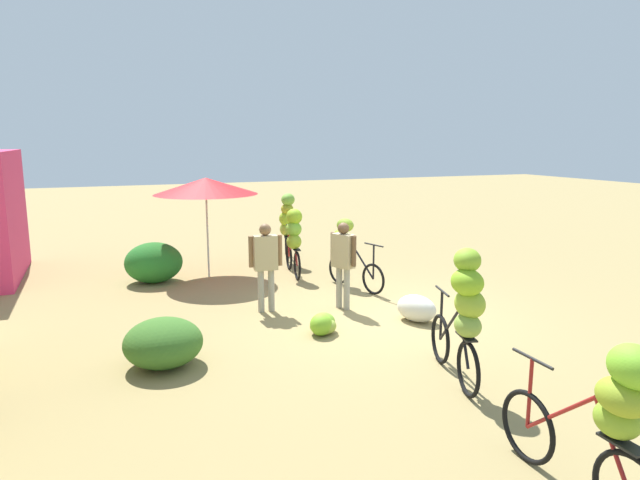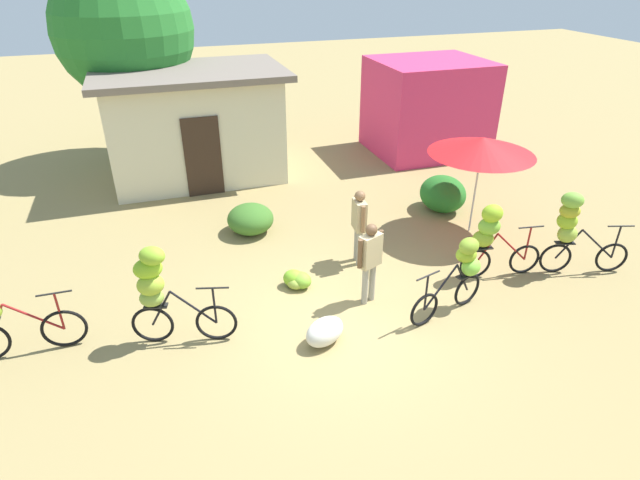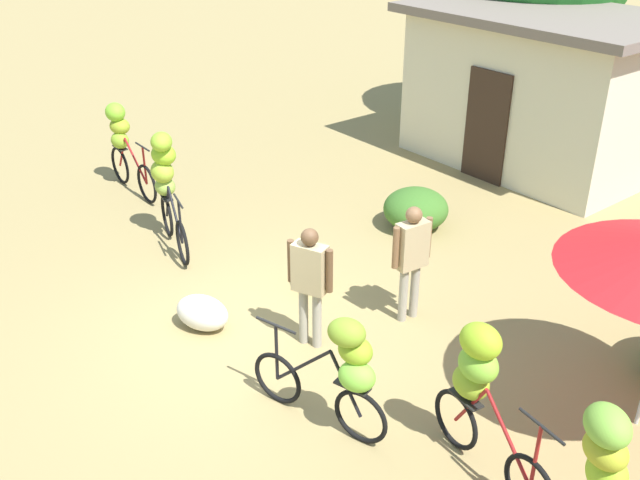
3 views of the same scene
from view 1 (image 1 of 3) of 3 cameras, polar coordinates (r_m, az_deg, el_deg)
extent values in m
plane|color=#94804F|center=(9.57, 5.96, -7.71)|extent=(60.00, 60.00, 0.00)
ellipsoid|color=#396A24|center=(7.69, -15.76, -10.10)|extent=(1.01, 1.03, 0.64)
ellipsoid|color=#246C24|center=(12.08, -16.67, -2.23)|extent=(1.05, 1.18, 0.84)
cylinder|color=beige|center=(12.16, -11.47, 1.04)|extent=(0.04, 0.04, 2.08)
cone|color=red|center=(12.05, -11.63, 5.45)|extent=(2.19, 2.19, 0.35)
torus|color=black|center=(5.73, 20.49, -17.49)|extent=(0.68, 0.06, 0.68)
cylinder|color=maroon|center=(5.04, 27.78, -18.13)|extent=(0.41, 0.04, 0.63)
cylinder|color=maroon|center=(5.37, 23.28, -15.99)|extent=(0.73, 0.05, 0.64)
cylinder|color=black|center=(5.46, 20.93, -11.29)|extent=(0.50, 0.04, 0.03)
cylinder|color=maroon|center=(5.58, 20.71, -14.46)|extent=(0.04, 0.04, 0.66)
cube|color=black|center=(4.97, 28.58, -17.82)|extent=(0.36, 0.15, 0.02)
ellipsoid|color=#80A62A|center=(4.95, 28.17, -15.90)|extent=(0.40, 0.33, 0.29)
ellipsoid|color=#8BA326|center=(4.77, 28.62, -13.92)|extent=(0.41, 0.33, 0.28)
ellipsoid|color=#79BF2B|center=(4.68, 29.53, -11.23)|extent=(0.47, 0.41, 0.32)
torus|color=black|center=(7.69, 12.23, -9.87)|extent=(0.65, 0.22, 0.66)
torus|color=black|center=(6.82, 14.95, -12.66)|extent=(0.65, 0.22, 0.66)
cylinder|color=black|center=(6.86, 14.53, -9.74)|extent=(0.38, 0.14, 0.63)
cylinder|color=black|center=(7.30, 13.13, -8.45)|extent=(0.66, 0.21, 0.64)
cylinder|color=black|center=(7.49, 12.42, -5.13)|extent=(0.49, 0.16, 0.03)
cylinder|color=black|center=(7.58, 12.32, -7.53)|extent=(0.04, 0.04, 0.66)
cube|color=black|center=(6.78, 14.78, -9.54)|extent=(0.38, 0.23, 0.02)
ellipsoid|color=#86A73F|center=(6.69, 14.91, -8.46)|extent=(0.41, 0.35, 0.28)
ellipsoid|color=#95B632|center=(6.65, 15.11, -6.31)|extent=(0.41, 0.33, 0.34)
ellipsoid|color=#88BD24|center=(6.55, 14.85, -4.20)|extent=(0.43, 0.35, 0.31)
ellipsoid|color=#86B62B|center=(6.60, 14.87, -2.01)|extent=(0.49, 0.46, 0.28)
torus|color=black|center=(10.75, 5.48, -4.01)|extent=(0.60, 0.22, 0.61)
torus|color=black|center=(11.49, 1.93, -3.02)|extent=(0.60, 0.22, 0.61)
cylinder|color=black|center=(11.29, 2.53, -1.63)|extent=(0.39, 0.14, 0.65)
cylinder|color=black|center=(10.91, 4.29, -2.06)|extent=(0.68, 0.23, 0.66)
cylinder|color=black|center=(10.60, 5.54, -0.50)|extent=(0.49, 0.17, 0.03)
cylinder|color=black|center=(10.67, 5.51, -2.26)|extent=(0.04, 0.04, 0.67)
cube|color=black|center=(11.34, 2.28, -1.48)|extent=(0.38, 0.24, 0.02)
ellipsoid|color=#7BC43B|center=(11.38, 2.18, -0.60)|extent=(0.46, 0.43, 0.30)
ellipsoid|color=#88AD25|center=(11.24, 2.13, 0.43)|extent=(0.38, 0.31, 0.27)
ellipsoid|color=olive|center=(11.20, 2.60, 1.52)|extent=(0.47, 0.43, 0.27)
torus|color=black|center=(12.75, -3.20, -1.68)|extent=(0.62, 0.14, 0.62)
torus|color=black|center=(11.80, -2.35, -2.65)|extent=(0.62, 0.14, 0.62)
cylinder|color=maroon|center=(11.90, -2.52, -1.03)|extent=(0.38, 0.09, 0.63)
cylinder|color=maroon|center=(12.38, -2.95, -0.59)|extent=(0.67, 0.14, 0.64)
cylinder|color=black|center=(12.63, -3.23, 1.40)|extent=(0.50, 0.10, 0.03)
cylinder|color=maroon|center=(12.69, -3.22, -0.15)|extent=(0.04, 0.04, 0.69)
cube|color=black|center=(11.82, -2.46, -0.95)|extent=(0.38, 0.19, 0.02)
ellipsoid|color=#87A527|center=(11.78, -2.68, -0.16)|extent=(0.46, 0.40, 0.32)
ellipsoid|color=#78B232|center=(11.81, -2.70, 1.14)|extent=(0.46, 0.39, 0.33)
ellipsoid|color=#91BC24|center=(11.78, -2.65, 2.42)|extent=(0.42, 0.35, 0.33)
torus|color=black|center=(14.42, -3.50, -0.28)|extent=(0.61, 0.23, 0.62)
torus|color=black|center=(13.35, -3.36, -1.14)|extent=(0.61, 0.23, 0.62)
cylinder|color=black|center=(13.48, -3.40, 0.30)|extent=(0.41, 0.15, 0.63)
cylinder|color=black|center=(14.02, -3.47, 0.68)|extent=(0.71, 0.25, 0.64)
cylinder|color=black|center=(14.31, -3.53, 2.40)|extent=(0.49, 0.17, 0.03)
cylinder|color=black|center=(14.36, -3.52, 1.05)|extent=(0.04, 0.04, 0.68)
cube|color=black|center=(13.39, -3.39, 0.38)|extent=(0.39, 0.24, 0.02)
ellipsoid|color=#92AC38|center=(13.38, -3.49, 1.14)|extent=(0.40, 0.34, 0.34)
ellipsoid|color=#8AB224|center=(13.28, -3.58, 2.23)|extent=(0.46, 0.44, 0.33)
ellipsoid|color=#9B9F24|center=(13.23, -3.39, 3.20)|extent=(0.45, 0.41, 0.26)
ellipsoid|color=#74AB39|center=(13.19, -3.30, 4.16)|extent=(0.50, 0.47, 0.29)
ellipsoid|color=#79B728|center=(8.56, 0.12, -8.65)|extent=(0.52, 0.50, 0.34)
ellipsoid|color=#94AF3E|center=(8.62, 0.32, -8.81)|extent=(0.43, 0.48, 0.26)
ellipsoid|color=#74AB2E|center=(8.69, 0.31, -8.47)|extent=(0.54, 0.56, 0.31)
ellipsoid|color=silver|center=(9.31, 9.86, -6.91)|extent=(0.82, 0.70, 0.44)
cylinder|color=gray|center=(9.87, 1.98, -4.84)|extent=(0.11, 0.11, 0.74)
cylinder|color=gray|center=(9.76, 2.75, -5.03)|extent=(0.11, 0.11, 0.74)
cube|color=tan|center=(9.66, 2.39, -1.11)|extent=(0.45, 0.34, 0.59)
cylinder|color=brown|center=(9.82, 1.32, -0.74)|extent=(0.08, 0.08, 0.53)
cylinder|color=brown|center=(9.49, 3.50, -1.15)|extent=(0.08, 0.08, 0.53)
sphere|color=brown|center=(9.59, 2.41, 1.20)|extent=(0.20, 0.20, 0.20)
cylinder|color=gray|center=(9.69, -5.01, -5.15)|extent=(0.11, 0.11, 0.75)
cylinder|color=gray|center=(9.66, -6.06, -5.22)|extent=(0.11, 0.11, 0.75)
cube|color=tan|center=(9.52, -5.61, -1.30)|extent=(0.24, 0.42, 0.59)
cylinder|color=brown|center=(9.56, -4.14, -1.04)|extent=(0.08, 0.08, 0.53)
cylinder|color=brown|center=(9.47, -7.10, -1.20)|extent=(0.08, 0.08, 0.53)
sphere|color=brown|center=(9.45, -5.65, 1.07)|extent=(0.20, 0.20, 0.20)
camera|label=2|loc=(12.40, 43.44, 19.30)|focal=29.25mm
camera|label=3|loc=(16.53, 8.48, 17.49)|focal=40.08mm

